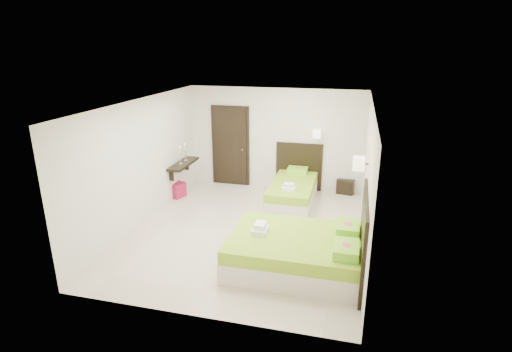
% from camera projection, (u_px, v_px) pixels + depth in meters
% --- Properties ---
extents(floor, '(5.50, 5.50, 0.00)m').
position_uv_depth(floor, '(248.00, 231.00, 8.13)').
color(floor, beige).
rests_on(floor, ground).
extents(bed_single, '(1.19, 1.98, 1.64)m').
position_uv_depth(bed_single, '(293.00, 190.00, 9.58)').
color(bed_single, beige).
rests_on(bed_single, ground).
extents(bed_double, '(2.22, 1.88, 1.83)m').
position_uv_depth(bed_double, '(300.00, 250.00, 6.72)').
color(bed_double, beige).
rests_on(bed_double, ground).
extents(nightstand, '(0.48, 0.44, 0.37)m').
position_uv_depth(nightstand, '(346.00, 186.00, 10.18)').
color(nightstand, black).
rests_on(nightstand, ground).
extents(ottoman, '(0.45, 0.45, 0.36)m').
position_uv_depth(ottoman, '(176.00, 190.00, 9.92)').
color(ottoman, maroon).
rests_on(ottoman, ground).
extents(door, '(1.02, 0.15, 2.14)m').
position_uv_depth(door, '(230.00, 146.00, 10.56)').
color(door, black).
rests_on(door, ground).
extents(console_shelf, '(0.35, 1.20, 0.78)m').
position_uv_depth(console_shelf, '(183.00, 164.00, 9.83)').
color(console_shelf, black).
rests_on(console_shelf, ground).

